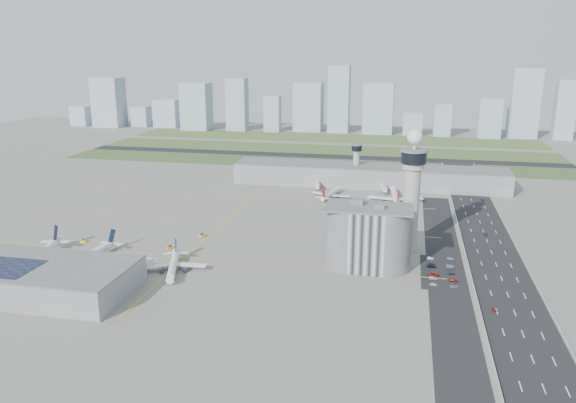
% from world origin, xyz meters
% --- Properties ---
extents(ground, '(1000.00, 1000.00, 0.00)m').
position_xyz_m(ground, '(0.00, 0.00, 0.00)').
color(ground, gray).
extents(grass_strip_0, '(480.00, 50.00, 0.08)m').
position_xyz_m(grass_strip_0, '(-20.00, 225.00, 0.04)').
color(grass_strip_0, '#3D5428').
rests_on(grass_strip_0, ground).
extents(grass_strip_1, '(480.00, 60.00, 0.08)m').
position_xyz_m(grass_strip_1, '(-20.00, 300.00, 0.04)').
color(grass_strip_1, '#43592A').
rests_on(grass_strip_1, ground).
extents(grass_strip_2, '(480.00, 70.00, 0.08)m').
position_xyz_m(grass_strip_2, '(-20.00, 380.00, 0.04)').
color(grass_strip_2, '#516731').
rests_on(grass_strip_2, ground).
extents(runway, '(480.00, 22.00, 0.10)m').
position_xyz_m(runway, '(-20.00, 262.00, 0.06)').
color(runway, black).
rests_on(runway, ground).
extents(highway, '(28.00, 500.00, 0.10)m').
position_xyz_m(highway, '(115.00, 0.00, 0.05)').
color(highway, black).
rests_on(highway, ground).
extents(barrier_left, '(0.60, 500.00, 1.20)m').
position_xyz_m(barrier_left, '(101.00, 0.00, 0.60)').
color(barrier_left, '#9E9E99').
rests_on(barrier_left, ground).
extents(barrier_right, '(0.60, 500.00, 1.20)m').
position_xyz_m(barrier_right, '(129.00, 0.00, 0.60)').
color(barrier_right, '#9E9E99').
rests_on(barrier_right, ground).
extents(landside_road, '(18.00, 260.00, 0.08)m').
position_xyz_m(landside_road, '(90.00, -10.00, 0.04)').
color(landside_road, black).
rests_on(landside_road, ground).
extents(parking_lot, '(20.00, 44.00, 0.10)m').
position_xyz_m(parking_lot, '(88.00, -22.00, 0.05)').
color(parking_lot, black).
rests_on(parking_lot, ground).
extents(taxiway_line_h_0, '(260.00, 0.60, 0.01)m').
position_xyz_m(taxiway_line_h_0, '(-40.00, -30.00, 0.01)').
color(taxiway_line_h_0, yellow).
rests_on(taxiway_line_h_0, ground).
extents(taxiway_line_h_1, '(260.00, 0.60, 0.01)m').
position_xyz_m(taxiway_line_h_1, '(-40.00, 30.00, 0.01)').
color(taxiway_line_h_1, yellow).
rests_on(taxiway_line_h_1, ground).
extents(taxiway_line_h_2, '(260.00, 0.60, 0.01)m').
position_xyz_m(taxiway_line_h_2, '(-40.00, 90.00, 0.01)').
color(taxiway_line_h_2, yellow).
rests_on(taxiway_line_h_2, ground).
extents(taxiway_line_v, '(0.60, 260.00, 0.01)m').
position_xyz_m(taxiway_line_v, '(-40.00, 30.00, 0.01)').
color(taxiway_line_v, yellow).
rests_on(taxiway_line_v, ground).
extents(control_tower, '(14.00, 14.00, 64.50)m').
position_xyz_m(control_tower, '(72.00, 8.00, 35.04)').
color(control_tower, '#ADAAA5').
rests_on(control_tower, ground).
extents(secondary_tower, '(8.60, 8.60, 31.90)m').
position_xyz_m(secondary_tower, '(30.00, 150.00, 18.80)').
color(secondary_tower, '#ADAAA5').
rests_on(secondary_tower, ground).
extents(admin_building, '(42.00, 24.00, 33.50)m').
position_xyz_m(admin_building, '(51.99, -22.00, 15.30)').
color(admin_building, '#B2B2B7').
rests_on(admin_building, ground).
extents(terminal_pier, '(210.00, 32.00, 15.80)m').
position_xyz_m(terminal_pier, '(40.00, 148.00, 7.90)').
color(terminal_pier, gray).
rests_on(terminal_pier, ground).
extents(near_terminal, '(84.00, 42.00, 13.00)m').
position_xyz_m(near_terminal, '(-88.07, -82.02, 6.43)').
color(near_terminal, gray).
rests_on(near_terminal, ground).
extents(airplane_near_a, '(48.44, 53.52, 12.81)m').
position_xyz_m(airplane_near_a, '(-108.65, -50.30, 6.40)').
color(airplane_near_a, white).
rests_on(airplane_near_a, ground).
extents(airplane_near_b, '(39.26, 44.23, 11.08)m').
position_xyz_m(airplane_near_b, '(-85.70, -42.97, 5.54)').
color(airplane_near_b, white).
rests_on(airplane_near_b, ground).
extents(airplane_near_c, '(42.91, 46.57, 10.73)m').
position_xyz_m(airplane_near_c, '(-38.70, -48.12, 5.36)').
color(airplane_near_c, white).
rests_on(airplane_near_c, ground).
extents(airplane_far_a, '(36.82, 40.82, 9.85)m').
position_xyz_m(airplane_far_a, '(16.57, 106.30, 4.92)').
color(airplane_far_a, white).
rests_on(airplane_far_a, ground).
extents(airplane_far_b, '(43.19, 49.34, 12.81)m').
position_xyz_m(airplane_far_b, '(62.11, 104.05, 6.40)').
color(airplane_far_b, white).
rests_on(airplane_far_b, ground).
extents(jet_bridge_near_0, '(5.39, 14.31, 5.70)m').
position_xyz_m(jet_bridge_near_0, '(-113.00, -61.00, 2.85)').
color(jet_bridge_near_0, silver).
rests_on(jet_bridge_near_0, ground).
extents(jet_bridge_near_1, '(5.39, 14.31, 5.70)m').
position_xyz_m(jet_bridge_near_1, '(-83.00, -61.00, 2.85)').
color(jet_bridge_near_1, silver).
rests_on(jet_bridge_near_1, ground).
extents(jet_bridge_near_2, '(5.39, 14.31, 5.70)m').
position_xyz_m(jet_bridge_near_2, '(-53.00, -61.00, 2.85)').
color(jet_bridge_near_2, silver).
rests_on(jet_bridge_near_2, ground).
extents(jet_bridge_far_0, '(5.39, 14.31, 5.70)m').
position_xyz_m(jet_bridge_far_0, '(2.00, 132.00, 2.85)').
color(jet_bridge_far_0, silver).
rests_on(jet_bridge_far_0, ground).
extents(jet_bridge_far_1, '(5.39, 14.31, 5.70)m').
position_xyz_m(jet_bridge_far_1, '(52.00, 132.00, 2.85)').
color(jet_bridge_far_1, silver).
rests_on(jet_bridge_far_1, ground).
extents(tug_0, '(3.26, 2.51, 1.71)m').
position_xyz_m(tug_0, '(-104.66, -19.13, 0.86)').
color(tug_0, yellow).
rests_on(tug_0, ground).
extents(tug_1, '(4.36, 4.15, 2.09)m').
position_xyz_m(tug_1, '(-78.42, -45.83, 1.05)').
color(tug_1, '#F0B108').
rests_on(tug_1, ground).
extents(tug_2, '(3.91, 3.98, 1.92)m').
position_xyz_m(tug_2, '(-53.25, -18.91, 0.96)').
color(tug_2, gold).
rests_on(tug_2, ground).
extents(tug_3, '(4.08, 3.93, 1.96)m').
position_xyz_m(tug_3, '(-43.53, 3.55, 0.98)').
color(tug_3, gold).
rests_on(tug_3, ground).
extents(tug_4, '(4.28, 4.09, 2.05)m').
position_xyz_m(tug_4, '(17.09, 114.45, 1.03)').
color(tug_4, gold).
rests_on(tug_4, ground).
extents(tug_5, '(3.32, 2.73, 1.66)m').
position_xyz_m(tug_5, '(54.52, 98.98, 0.83)').
color(tug_5, gold).
rests_on(tug_5, ground).
extents(car_lot_0, '(3.30, 1.43, 1.11)m').
position_xyz_m(car_lot_0, '(83.50, -38.59, 0.55)').
color(car_lot_0, white).
rests_on(car_lot_0, ground).
extents(car_lot_1, '(4.09, 1.93, 1.30)m').
position_xyz_m(car_lot_1, '(83.56, -31.38, 0.65)').
color(car_lot_1, gray).
rests_on(car_lot_1, ground).
extents(car_lot_2, '(4.68, 2.20, 1.29)m').
position_xyz_m(car_lot_2, '(84.16, -27.11, 0.65)').
color(car_lot_2, '#AA1513').
rests_on(car_lot_2, ground).
extents(car_lot_3, '(4.72, 2.43, 1.31)m').
position_xyz_m(car_lot_3, '(83.48, -16.65, 0.65)').
color(car_lot_3, black).
rests_on(car_lot_3, ground).
extents(car_lot_4, '(3.66, 1.50, 1.24)m').
position_xyz_m(car_lot_4, '(83.25, -13.56, 0.62)').
color(car_lot_4, navy).
rests_on(car_lot_4, ground).
extents(car_lot_5, '(3.57, 1.75, 1.13)m').
position_xyz_m(car_lot_5, '(82.95, -5.18, 0.56)').
color(car_lot_5, white).
rests_on(car_lot_5, ground).
extents(car_lot_6, '(4.54, 2.40, 1.22)m').
position_xyz_m(car_lot_6, '(92.85, -39.14, 0.61)').
color(car_lot_6, gray).
rests_on(car_lot_6, ground).
extents(car_lot_7, '(4.36, 2.31, 1.20)m').
position_xyz_m(car_lot_7, '(92.75, -32.35, 0.60)').
color(car_lot_7, maroon).
rests_on(car_lot_7, ground).
extents(car_lot_8, '(3.38, 1.78, 1.10)m').
position_xyz_m(car_lot_8, '(92.34, -24.09, 0.55)').
color(car_lot_8, '#23222C').
rests_on(car_lot_8, ground).
extents(car_lot_9, '(3.62, 1.74, 1.15)m').
position_xyz_m(car_lot_9, '(92.05, -18.30, 0.57)').
color(car_lot_9, '#152D48').
rests_on(car_lot_9, ground).
extents(car_lot_10, '(4.33, 2.15, 1.18)m').
position_xyz_m(car_lot_10, '(92.30, -14.40, 0.59)').
color(car_lot_10, '#B4B2BD').
rests_on(car_lot_10, ground).
extents(car_lot_11, '(4.08, 1.80, 1.16)m').
position_xyz_m(car_lot_11, '(93.35, -3.66, 0.58)').
color(car_lot_11, '#989CAE').
rests_on(car_lot_11, ground).
extents(car_hw_0, '(1.78, 3.51, 1.15)m').
position_xyz_m(car_hw_0, '(107.01, -59.59, 0.57)').
color(car_hw_0, maroon).
rests_on(car_hw_0, ground).
extents(car_hw_1, '(1.55, 3.91, 1.27)m').
position_xyz_m(car_hw_1, '(115.21, 40.48, 0.63)').
color(car_hw_1, black).
rests_on(car_hw_1, ground).
extents(car_hw_2, '(2.44, 4.48, 1.19)m').
position_xyz_m(car_hw_2, '(122.51, 118.95, 0.60)').
color(car_hw_2, navy).
rests_on(car_hw_2, ground).
extents(car_hw_4, '(1.86, 3.53, 1.14)m').
position_xyz_m(car_hw_4, '(107.71, 178.38, 0.57)').
color(car_hw_4, '#8C8D9F').
rests_on(car_hw_4, ground).
extents(skyline_bldg_0, '(24.05, 19.24, 26.50)m').
position_xyz_m(skyline_bldg_0, '(-377.77, 421.70, 13.25)').
color(skyline_bldg_0, '#9EADC1').
rests_on(skyline_bldg_0, ground).
extents(skyline_bldg_1, '(37.63, 30.10, 65.60)m').
position_xyz_m(skyline_bldg_1, '(-331.22, 417.61, 32.80)').
color(skyline_bldg_1, '#9EADC1').
rests_on(skyline_bldg_1, ground).
extents(skyline_bldg_2, '(22.81, 18.25, 26.79)m').
position_xyz_m(skyline_bldg_2, '(-291.25, 430.16, 13.39)').
color(skyline_bldg_2, '#9EADC1').
rests_on(skyline_bldg_2, ground).
extents(skyline_bldg_3, '(32.30, 25.84, 36.93)m').
position_xyz_m(skyline_bldg_3, '(-252.58, 431.35, 18.47)').
color(skyline_bldg_3, '#9EADC1').
rests_on(skyline_bldg_3, ground).
extents(skyline_bldg_4, '(35.81, 28.65, 60.36)m').
position_xyz_m(skyline_bldg_4, '(-204.47, 415.19, 30.18)').
color(skyline_bldg_4, '#9EADC1').
rests_on(skyline_bldg_4, ground).
extents(skyline_bldg_5, '(25.49, 20.39, 66.89)m').
position_xyz_m(skyline_bldg_5, '(-150.11, 419.66, 33.44)').
color(skyline_bldg_5, '#9EADC1').
rests_on(skyline_bldg_5, ground).
extents(skyline_bldg_6, '(20.04, 16.03, 45.20)m').
position_xyz_m(skyline_bldg_6, '(-102.68, 417.90, 22.60)').
color(skyline_bldg_6, '#9EADC1').
rests_on(skyline_bldg_6, ground).
extents(skyline_bldg_7, '(35.76, 28.61, 61.22)m').
position_xyz_m(skyline_bldg_7, '(-59.44, 436.89, 30.61)').
color(skyline_bldg_7, '#9EADC1').
rests_on(skyline_bldg_7, ground).
extents(skyline_bldg_8, '(26.33, 21.06, 83.39)m').
position_xyz_m(skyline_bldg_8, '(-19.42, 431.56, 41.69)').
color(skyline_bldg_8, '#9EADC1').
rests_on(skyline_bldg_8, ground).
extents(skyline_bldg_9, '(36.96, 29.57, 62.11)m').
position_xyz_m(skyline_bldg_9, '(30.27, 432.32, 31.06)').
color(skyline_bldg_9, '#9EADC1').
rests_on(skyline_bldg_9, ground).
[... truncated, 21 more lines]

